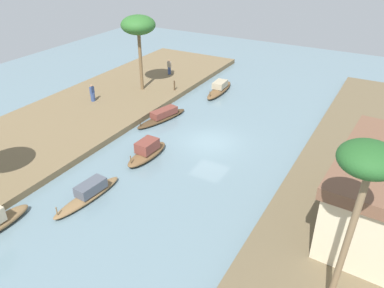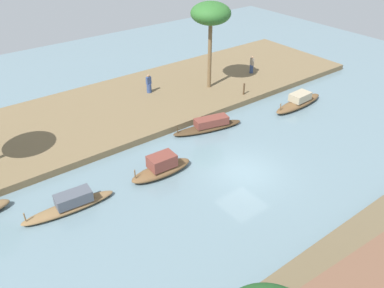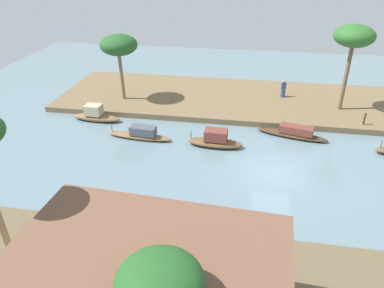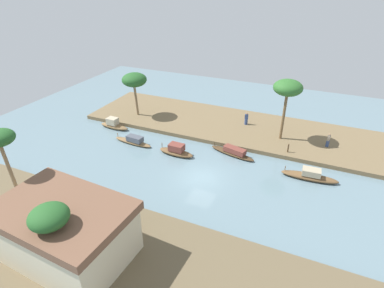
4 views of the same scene
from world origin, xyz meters
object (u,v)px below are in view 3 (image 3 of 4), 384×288
at_px(person_on_near_bank, 283,90).
at_px(palm_tree_left_near, 354,37).
at_px(sampan_downstream_large, 215,140).
at_px(palm_tree_left_far, 119,45).
at_px(sampan_upstream_small, 141,134).
at_px(sampan_midstream, 96,115).
at_px(mooring_post, 364,119).
at_px(palm_tree_right_tall, 160,287).
at_px(sampan_foreground, 294,133).

bearing_deg(person_on_near_bank, palm_tree_left_near, -29.17).
distance_m(sampan_downstream_large, palm_tree_left_far, 12.06).
bearing_deg(sampan_upstream_small, person_on_near_bank, -134.58).
xyz_separation_m(sampan_midstream, person_on_near_bank, (-15.08, -6.78, 0.60)).
xyz_separation_m(mooring_post, palm_tree_right_tall, (10.56, 21.12, 4.08)).
distance_m(sampan_foreground, palm_tree_left_near, 8.84).
bearing_deg(sampan_downstream_large, palm_tree_right_tall, 93.17).
bearing_deg(mooring_post, person_on_near_bank, -40.24).
bearing_deg(palm_tree_left_far, person_on_near_bank, -168.19).
distance_m(sampan_upstream_small, palm_tree_left_far, 8.64).
height_order(sampan_downstream_large, person_on_near_bank, person_on_near_bank).
bearing_deg(palm_tree_left_near, person_on_near_bank, -24.35).
bearing_deg(palm_tree_right_tall, sampan_foreground, -105.37).
distance_m(sampan_downstream_large, palm_tree_left_near, 13.52).
relative_size(mooring_post, palm_tree_left_near, 0.14).
bearing_deg(sampan_midstream, sampan_foreground, -178.78).
distance_m(person_on_near_bank, palm_tree_left_near, 7.32).
height_order(sampan_upstream_small, sampan_midstream, sampan_midstream).
bearing_deg(palm_tree_right_tall, sampan_upstream_small, -70.76).
xyz_separation_m(sampan_foreground, sampan_upstream_small, (11.10, 2.13, 0.02)).
bearing_deg(sampan_upstream_small, palm_tree_left_far, -56.86).
xyz_separation_m(sampan_foreground, person_on_near_bank, (0.50, -7.07, 0.73)).
bearing_deg(palm_tree_left_far, sampan_downstream_large, 143.95).
bearing_deg(sampan_upstream_small, sampan_midstream, -24.03).
bearing_deg(sampan_midstream, palm_tree_left_near, -164.25).
distance_m(mooring_post, palm_tree_left_far, 20.43).
xyz_separation_m(person_on_near_bank, mooring_post, (-5.84, 4.94, -0.15)).
xyz_separation_m(sampan_upstream_small, palm_tree_right_tall, (-5.88, 16.85, 4.64)).
height_order(sampan_midstream, palm_tree_left_near, palm_tree_left_near).
relative_size(sampan_foreground, sampan_upstream_small, 1.07).
relative_size(person_on_near_bank, mooring_post, 1.62).
distance_m(mooring_post, palm_tree_left_near, 6.29).
bearing_deg(sampan_midstream, palm_tree_left_far, -102.92).
xyz_separation_m(sampan_downstream_large, palm_tree_left_near, (-9.66, -7.38, 5.92)).
xyz_separation_m(sampan_downstream_large, sampan_upstream_small, (5.52, -0.25, -0.10)).
bearing_deg(palm_tree_left_far, mooring_post, 174.23).
distance_m(person_on_near_bank, palm_tree_left_far, 14.92).
bearing_deg(person_on_near_bank, sampan_downstream_large, -123.03).
height_order(sampan_downstream_large, palm_tree_left_far, palm_tree_left_far).
distance_m(sampan_midstream, palm_tree_right_tall, 22.35).
relative_size(sampan_upstream_small, mooring_post, 5.24).
bearing_deg(person_on_near_bank, mooring_post, -45.06).
relative_size(sampan_foreground, palm_tree_left_far, 0.93).
distance_m(sampan_foreground, person_on_near_bank, 7.13).
xyz_separation_m(sampan_upstream_small, person_on_near_bank, (-10.60, -9.21, 0.71)).
bearing_deg(palm_tree_left_near, sampan_upstream_small, 25.16).
bearing_deg(sampan_foreground, palm_tree_right_tall, 88.62).
relative_size(sampan_downstream_large, palm_tree_left_far, 0.70).
bearing_deg(palm_tree_right_tall, palm_tree_left_far, -68.06).
xyz_separation_m(person_on_near_bank, palm_tree_left_far, (14.03, 2.94, 4.13)).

